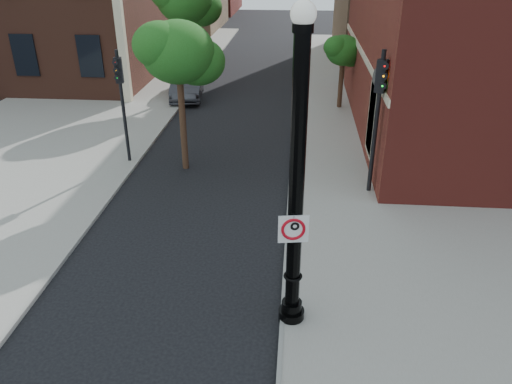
# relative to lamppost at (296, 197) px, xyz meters

# --- Properties ---
(ground) EXTENTS (120.00, 120.00, 0.00)m
(ground) POSITION_rel_lamppost_xyz_m (-2.26, -0.15, -3.24)
(ground) COLOR black
(ground) RESTS_ON ground
(sidewalk_right) EXTENTS (8.00, 60.00, 0.12)m
(sidewalk_right) POSITION_rel_lamppost_xyz_m (3.74, 9.85, -3.18)
(sidewalk_right) COLOR gray
(sidewalk_right) RESTS_ON ground
(sidewalk_left) EXTENTS (10.00, 50.00, 0.12)m
(sidewalk_left) POSITION_rel_lamppost_xyz_m (-11.26, 17.85, -3.18)
(sidewalk_left) COLOR gray
(sidewalk_left) RESTS_ON ground
(curb_edge) EXTENTS (0.10, 60.00, 0.14)m
(curb_edge) POSITION_rel_lamppost_xyz_m (-0.21, 9.85, -3.17)
(curb_edge) COLOR gray
(curb_edge) RESTS_ON ground
(lamppost) EXTENTS (0.59, 0.59, 7.01)m
(lamppost) POSITION_rel_lamppost_xyz_m (0.00, 0.00, 0.00)
(lamppost) COLOR black
(lamppost) RESTS_ON ground
(no_parking_sign) EXTENTS (0.63, 0.14, 0.64)m
(no_parking_sign) POSITION_rel_lamppost_xyz_m (-0.03, -0.18, -0.65)
(no_parking_sign) COLOR white
(no_parking_sign) RESTS_ON ground
(parked_car) EXTENTS (2.20, 4.80, 1.53)m
(parked_car) POSITION_rel_lamppost_xyz_m (-6.26, 18.25, -2.47)
(parked_car) COLOR #2B2B30
(parked_car) RESTS_ON ground
(traffic_signal_left) EXTENTS (0.32, 0.38, 4.43)m
(traffic_signal_left) POSITION_rel_lamppost_xyz_m (-6.62, 8.72, -0.25)
(traffic_signal_left) COLOR black
(traffic_signal_left) RESTS_ON ground
(traffic_signal_right) EXTENTS (0.40, 0.44, 4.94)m
(traffic_signal_right) POSITION_rel_lamppost_xyz_m (2.55, 6.83, 0.09)
(traffic_signal_right) COLOR black
(traffic_signal_right) RESTS_ON ground
(utility_pole) EXTENTS (0.09, 0.09, 4.57)m
(utility_pole) POSITION_rel_lamppost_xyz_m (2.54, 6.94, -0.95)
(utility_pole) COLOR #999999
(utility_pole) RESTS_ON ground
(street_tree_a) EXTENTS (3.07, 2.78, 5.54)m
(street_tree_a) POSITION_rel_lamppost_xyz_m (-4.26, 8.51, 1.13)
(street_tree_a) COLOR #352315
(street_tree_a) RESTS_ON ground
(street_tree_b) EXTENTS (3.62, 3.27, 6.52)m
(street_tree_b) POSITION_rel_lamppost_xyz_m (-6.16, 18.75, 1.91)
(street_tree_b) COLOR #352315
(street_tree_b) RESTS_ON ground
(street_tree_c) EXTENTS (2.10, 1.90, 3.79)m
(street_tree_c) POSITION_rel_lamppost_xyz_m (2.16, 16.78, -0.26)
(street_tree_c) COLOR #352315
(street_tree_c) RESTS_ON ground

